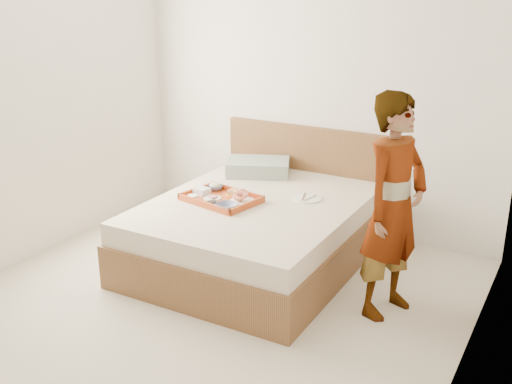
{
  "coord_description": "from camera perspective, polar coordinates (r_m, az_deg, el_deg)",
  "views": [
    {
      "loc": [
        2.22,
        -3.02,
        2.23
      ],
      "look_at": [
        0.01,
        0.9,
        0.65
      ],
      "focal_mm": 42.78,
      "sensor_mm": 36.0,
      "label": 1
    }
  ],
  "objects": [
    {
      "name": "bread_plate",
      "position": [
        5.0,
        -2.07,
        -0.28
      ],
      "size": [
        0.17,
        0.17,
        0.01
      ],
      "primitive_type": "cylinder",
      "rotation": [
        0.0,
        0.0,
        -0.19
      ],
      "color": "orange",
      "rests_on": "tray"
    },
    {
      "name": "pillow",
      "position": [
        5.59,
        0.2,
        2.35
      ],
      "size": [
        0.66,
        0.57,
        0.13
      ],
      "primitive_type": "cube",
      "rotation": [
        0.0,
        0.0,
        0.42
      ],
      "color": "#9AA89B",
      "rests_on": "bed"
    },
    {
      "name": "tray",
      "position": [
        4.92,
        -3.28,
        -0.55
      ],
      "size": [
        0.65,
        0.52,
        0.05
      ],
      "primitive_type": "cube",
      "rotation": [
        0.0,
        0.0,
        -0.19
      ],
      "color": "#AB390E",
      "rests_on": "bed"
    },
    {
      "name": "prawn_plate",
      "position": [
        4.86,
        -1.29,
        -0.86
      ],
      "size": [
        0.23,
        0.23,
        0.01
      ],
      "primitive_type": "cylinder",
      "rotation": [
        0.0,
        0.0,
        -0.19
      ],
      "color": "white",
      "rests_on": "tray"
    },
    {
      "name": "navy_bowl_big",
      "position": [
        4.71,
        -2.77,
        -1.35
      ],
      "size": [
        0.19,
        0.19,
        0.04
      ],
      "primitive_type": "imported",
      "rotation": [
        0.0,
        0.0,
        -0.19
      ],
      "color": "#17194A",
      "rests_on": "tray"
    },
    {
      "name": "cheese_round",
      "position": [
        4.95,
        -5.95,
        -0.46
      ],
      "size": [
        0.1,
        0.1,
        0.03
      ],
      "primitive_type": "cylinder",
      "rotation": [
        0.0,
        0.0,
        -0.19
      ],
      "color": "white",
      "rests_on": "tray"
    },
    {
      "name": "plastic_tub",
      "position": [
        5.05,
        -5.09,
        0.08
      ],
      "size": [
        0.14,
        0.12,
        0.05
      ],
      "primitive_type": "cube",
      "rotation": [
        0.0,
        0.0,
        -0.19
      ],
      "color": "silver",
      "rests_on": "tray"
    },
    {
      "name": "dinner_plate",
      "position": [
        4.98,
        4.8,
        -0.59
      ],
      "size": [
        0.24,
        0.24,
        0.01
      ],
      "primitive_type": "cylinder",
      "rotation": [
        0.0,
        0.0,
        -0.0
      ],
      "color": "white",
      "rests_on": "bed"
    },
    {
      "name": "ground",
      "position": [
        4.36,
        -6.1,
        -11.51
      ],
      "size": [
        3.5,
        4.0,
        0.01
      ],
      "primitive_type": "cube",
      "color": "#BEB4A1",
      "rests_on": "ground"
    },
    {
      "name": "bed",
      "position": [
        5.01,
        0.06,
        -3.73
      ],
      "size": [
        1.65,
        2.0,
        0.53
      ],
      "primitive_type": "cube",
      "color": "brown",
      "rests_on": "ground"
    },
    {
      "name": "wall_right",
      "position": [
        3.2,
        19.59,
        1.31
      ],
      "size": [
        0.01,
        4.0,
        2.6
      ],
      "primitive_type": "cube",
      "color": "silver",
      "rests_on": "ground"
    },
    {
      "name": "sauce_dish",
      "position": [
        4.79,
        -4.13,
        -1.09
      ],
      "size": [
        0.1,
        0.1,
        0.03
      ],
      "primitive_type": "cylinder",
      "rotation": [
        0.0,
        0.0,
        -0.19
      ],
      "color": "black",
      "rests_on": "tray"
    },
    {
      "name": "salad_bowl",
      "position": [
        5.14,
        -3.84,
        0.4
      ],
      "size": [
        0.15,
        0.15,
        0.04
      ],
      "primitive_type": "imported",
      "rotation": [
        0.0,
        0.0,
        -0.19
      ],
      "color": "#17194A",
      "rests_on": "tray"
    },
    {
      "name": "person",
      "position": [
        4.19,
        12.75,
        -1.38
      ],
      "size": [
        0.53,
        0.66,
        1.56
      ],
      "primitive_type": "imported",
      "rotation": [
        0.0,
        0.0,
        1.25
      ],
      "color": "beige",
      "rests_on": "ground"
    },
    {
      "name": "meat_plate",
      "position": [
        4.94,
        -4.1,
        -0.59
      ],
      "size": [
        0.17,
        0.17,
        0.01
      ],
      "primitive_type": "cylinder",
      "rotation": [
        0.0,
        0.0,
        -0.19
      ],
      "color": "white",
      "rests_on": "tray"
    },
    {
      "name": "headboard",
      "position": [
        5.75,
        4.8,
        1.5
      ],
      "size": [
        1.65,
        0.06,
        0.95
      ],
      "primitive_type": "cube",
      "color": "brown",
      "rests_on": "ground"
    },
    {
      "name": "wall_back",
      "position": [
        5.57,
        5.51,
        9.64
      ],
      "size": [
        3.5,
        0.01,
        2.6
      ],
      "primitive_type": "cube",
      "color": "silver",
      "rests_on": "ground"
    }
  ]
}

